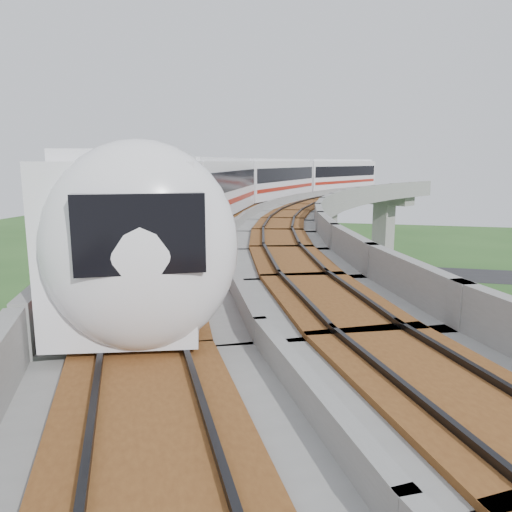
# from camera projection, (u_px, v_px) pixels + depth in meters

# --- Properties ---
(ground) EXTENTS (160.00, 160.00, 0.00)m
(ground) POSITION_uv_depth(u_px,v_px,m) (262.00, 350.00, 37.09)
(ground) COLOR #284F1F
(ground) RESTS_ON ground
(dirt_lot) EXTENTS (18.00, 26.00, 0.04)m
(dirt_lot) POSITION_uv_depth(u_px,v_px,m) (467.00, 380.00, 32.06)
(dirt_lot) COLOR gray
(dirt_lot) RESTS_ON ground
(asphalt_road) EXTENTS (60.00, 8.00, 0.03)m
(asphalt_road) POSITION_uv_depth(u_px,v_px,m) (311.00, 268.00, 65.79)
(asphalt_road) COLOR #232326
(asphalt_road) RESTS_ON ground
(viaduct) EXTENTS (19.58, 73.98, 11.40)m
(viaduct) POSITION_uv_depth(u_px,v_px,m) (316.00, 231.00, 34.54)
(viaduct) COLOR #99968E
(viaduct) RESTS_ON ground
(metro_train) EXTENTS (11.65, 61.29, 3.64)m
(metro_train) POSITION_uv_depth(u_px,v_px,m) (274.00, 182.00, 36.84)
(metro_train) COLOR silver
(metro_train) RESTS_ON ground
(fence) EXTENTS (3.87, 38.73, 1.50)m
(fence) POSITION_uv_depth(u_px,v_px,m) (398.00, 352.00, 34.78)
(fence) COLOR #2D382D
(fence) RESTS_ON ground
(tree_0) EXTENTS (2.04, 2.04, 2.66)m
(tree_0) POSITION_uv_depth(u_px,v_px,m) (413.00, 270.00, 55.96)
(tree_0) COLOR #382314
(tree_0) RESTS_ON ground
(tree_1) EXTENTS (2.92, 2.92, 3.62)m
(tree_1) POSITION_uv_depth(u_px,v_px,m) (377.00, 280.00, 48.85)
(tree_1) COLOR #382314
(tree_1) RESTS_ON ground
(tree_2) EXTENTS (1.91, 1.91, 2.44)m
(tree_2) POSITION_uv_depth(u_px,v_px,m) (372.00, 297.00, 45.50)
(tree_2) COLOR #382314
(tree_2) RESTS_ON ground
(tree_3) EXTENTS (2.49, 2.49, 3.39)m
(tree_3) POSITION_uv_depth(u_px,v_px,m) (355.00, 310.00, 39.30)
(tree_3) COLOR #382314
(tree_3) RESTS_ON ground
(tree_4) EXTENTS (2.44, 2.44, 2.95)m
(tree_4) POSITION_uv_depth(u_px,v_px,m) (353.00, 350.00, 32.01)
(tree_4) COLOR #382314
(tree_4) RESTS_ON ground
(tree_5) EXTENTS (3.12, 3.12, 3.52)m
(tree_5) POSITION_uv_depth(u_px,v_px,m) (372.00, 408.00, 23.90)
(tree_5) COLOR #382314
(tree_5) RESTS_ON ground
(tree_6) EXTENTS (2.68, 2.68, 3.28)m
(tree_6) POSITION_uv_depth(u_px,v_px,m) (411.00, 505.00, 17.27)
(tree_6) COLOR #382314
(tree_6) RESTS_ON ground
(car_white) EXTENTS (2.16, 4.02, 1.30)m
(car_white) POSITION_uv_depth(u_px,v_px,m) (488.00, 391.00, 28.99)
(car_white) COLOR white
(car_white) RESTS_ON dirt_lot
(car_red) EXTENTS (3.47, 1.82, 1.09)m
(car_red) POSITION_uv_depth(u_px,v_px,m) (503.00, 398.00, 28.34)
(car_red) COLOR #B02A10
(car_red) RESTS_ON dirt_lot
(car_dark) EXTENTS (3.79, 1.87, 1.06)m
(car_dark) POSITION_uv_depth(u_px,v_px,m) (450.00, 330.00, 39.93)
(car_dark) COLOR black
(car_dark) RESTS_ON dirt_lot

